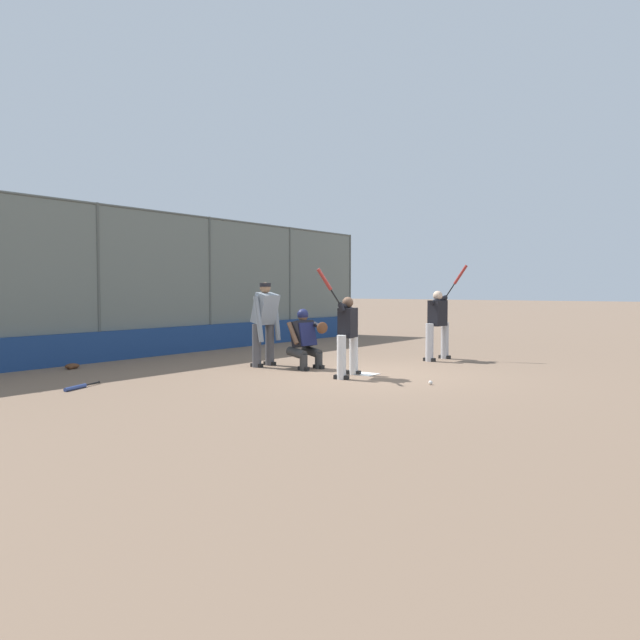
# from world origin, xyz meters

# --- Properties ---
(ground_plane) EXTENTS (160.00, 160.00, 0.00)m
(ground_plane) POSITION_xyz_m (0.00, 0.00, 0.00)
(ground_plane) COLOR #7A604C
(home_plate_marker) EXTENTS (0.43, 0.43, 0.01)m
(home_plate_marker) POSITION_xyz_m (0.00, 0.00, 0.01)
(home_plate_marker) COLOR white
(home_plate_marker) RESTS_ON ground_plane
(backstop_fence) EXTENTS (17.67, 0.08, 3.66)m
(backstop_fence) POSITION_xyz_m (0.00, -6.16, 1.92)
(backstop_fence) COLOR #515651
(backstop_fence) RESTS_ON ground_plane
(padding_wall) EXTENTS (17.24, 0.18, 0.70)m
(padding_wall) POSITION_xyz_m (0.00, -6.06, 0.35)
(padding_wall) COLOR navy
(padding_wall) RESTS_ON ground_plane
(bleachers_beyond) EXTENTS (12.31, 2.50, 1.48)m
(bleachers_beyond) POSITION_xyz_m (1.22, -8.66, 0.48)
(bleachers_beyond) COLOR slate
(bleachers_beyond) RESTS_ON ground_plane
(batter_at_plate) EXTENTS (1.06, 0.54, 2.07)m
(batter_at_plate) POSITION_xyz_m (0.50, -0.10, 0.83)
(batter_at_plate) COLOR silver
(batter_at_plate) RESTS_ON ground_plane
(catcher_behind_plate) EXTENTS (0.70, 0.84, 1.26)m
(catcher_behind_plate) POSITION_xyz_m (0.00, -1.49, 0.66)
(catcher_behind_plate) COLOR #333333
(catcher_behind_plate) RESTS_ON ground_plane
(umpire_home) EXTENTS (0.74, 0.44, 1.82)m
(umpire_home) POSITION_xyz_m (0.19, -2.45, 0.98)
(umpire_home) COLOR #4C4C51
(umpire_home) RESTS_ON ground_plane
(batter_on_deck) EXTENTS (1.03, 0.69, 2.26)m
(batter_on_deck) POSITION_xyz_m (-3.14, 0.06, 0.89)
(batter_on_deck) COLOR #B7B7BC
(batter_on_deck) RESTS_ON ground_plane
(spare_bat_near_backstop) EXTENTS (0.88, 0.36, 0.07)m
(spare_bat_near_backstop) POSITION_xyz_m (4.37, -2.97, 0.03)
(spare_bat_near_backstop) COLOR black
(spare_bat_near_backstop) RESTS_ON ground_plane
(fielding_glove_on_dirt) EXTENTS (0.32, 0.24, 0.12)m
(fielding_glove_on_dirt) POSITION_xyz_m (2.92, -5.44, 0.06)
(fielding_glove_on_dirt) COLOR #56331E
(fielding_glove_on_dirt) RESTS_ON ground_plane
(baseball_loose) EXTENTS (0.07, 0.07, 0.07)m
(baseball_loose) POSITION_xyz_m (0.45, 1.63, 0.04)
(baseball_loose) COLOR white
(baseball_loose) RESTS_ON ground_plane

